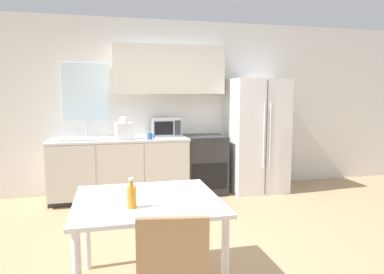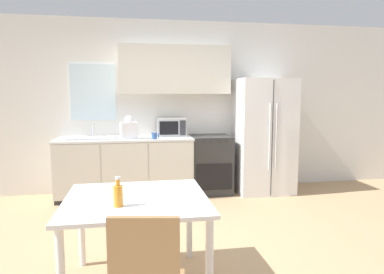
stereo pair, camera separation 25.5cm
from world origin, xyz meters
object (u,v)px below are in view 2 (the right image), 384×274
microwave (171,127)px  coffee_mug (155,136)px  refrigerator (263,136)px  oven_range (210,164)px  drink_bottle (118,195)px  dining_table (137,209)px

microwave → coffee_mug: size_ratio=4.01×
coffee_mug → refrigerator: bearing=6.3°
oven_range → microwave: size_ratio=2.07×
oven_range → drink_bottle: 3.05m
drink_bottle → coffee_mug: bearing=80.6°
coffee_mug → drink_bottle: 2.52m
dining_table → drink_bottle: size_ratio=5.02×
coffee_mug → dining_table: bearing=-97.0°
oven_range → microwave: microwave is taller
refrigerator → microwave: (-1.44, 0.16, 0.15)m
oven_range → microwave: 0.85m
oven_range → refrigerator: (0.84, -0.07, 0.44)m
oven_range → microwave: (-0.60, 0.09, 0.59)m
refrigerator → microwave: refrigerator is taller
oven_range → dining_table: (-1.16, -2.55, 0.19)m
dining_table → drink_bottle: (-0.13, -0.19, 0.18)m
microwave → oven_range: bearing=-8.7°
coffee_mug → drink_bottle: coffee_mug is taller
microwave → coffee_mug: (-0.28, -0.35, -0.09)m
dining_table → oven_range: bearing=65.5°
coffee_mug → dining_table: (-0.28, -2.29, -0.30)m
refrigerator → dining_table: (-2.00, -2.48, -0.25)m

